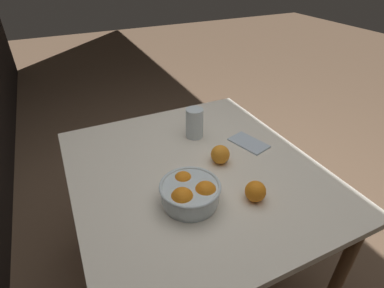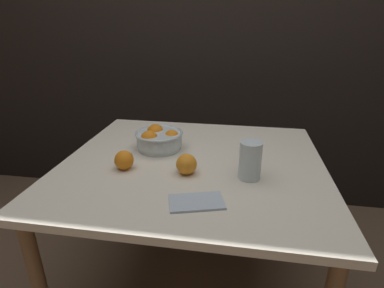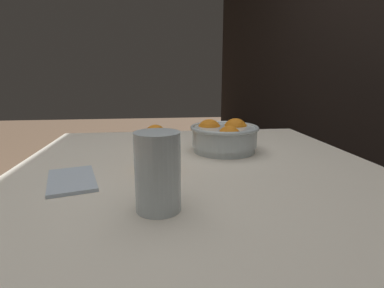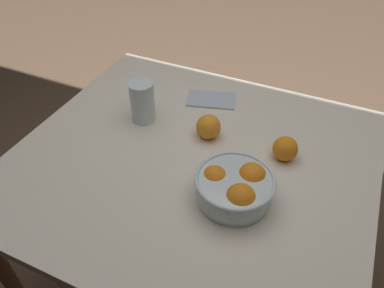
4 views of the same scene
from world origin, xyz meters
name	(u,v)px [view 1 (image 1 of 4)]	position (x,y,z in m)	size (l,w,h in m)	color
ground_plane	(195,272)	(0.00, 0.00, 0.00)	(12.00, 12.00, 0.00)	brown
dining_table	(195,183)	(0.00, 0.00, 0.65)	(1.09, 0.99, 0.72)	beige
fruit_bowl	(190,193)	(-0.17, 0.11, 0.77)	(0.22, 0.22, 0.10)	silver
juice_glass	(195,125)	(0.23, -0.11, 0.79)	(0.08, 0.08, 0.15)	#F4A314
orange_loose_near_bowl	(255,191)	(-0.26, -0.12, 0.76)	(0.08, 0.08, 0.08)	orange
orange_loose_front	(220,154)	(-0.01, -0.11, 0.77)	(0.08, 0.08, 0.08)	orange
napkin	(249,143)	(0.06, -0.31, 0.73)	(0.18, 0.10, 0.01)	silver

